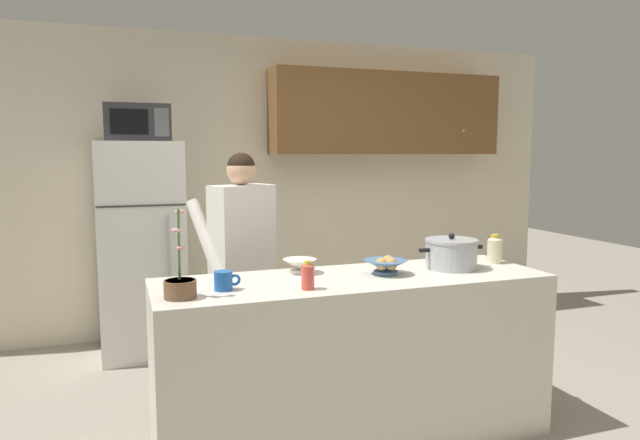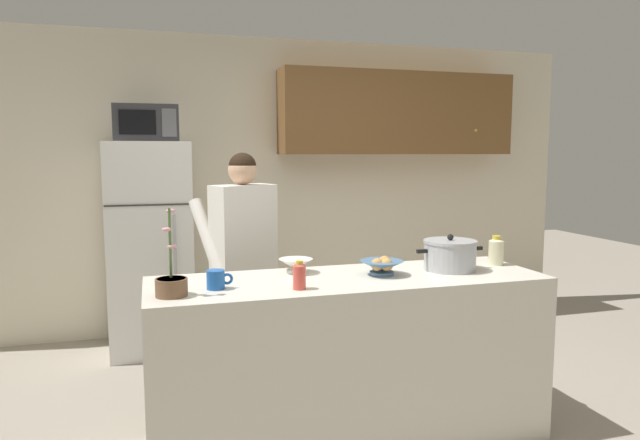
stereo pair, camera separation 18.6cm
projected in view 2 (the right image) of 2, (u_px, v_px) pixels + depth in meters
name	position (u px, v px, depth m)	size (l,w,h in m)	color
ground_plane	(348.00, 438.00, 3.21)	(14.00, 14.00, 0.00)	#9E9384
back_wall_unit	(296.00, 168.00, 5.25)	(6.00, 0.48, 2.60)	beige
kitchen_island	(348.00, 359.00, 3.15)	(2.14, 0.68, 0.92)	silver
refrigerator	(150.00, 247.00, 4.58)	(0.64, 0.68, 1.67)	white
microwave	(146.00, 124.00, 4.44)	(0.48, 0.37, 0.28)	#2D2D30
person_near_pot	(243.00, 246.00, 3.72)	(0.59, 0.55, 1.59)	black
cooking_pot	(450.00, 255.00, 3.28)	(0.41, 0.30, 0.21)	#ADAFB5
coffee_mug	(216.00, 280.00, 2.83)	(0.13, 0.09, 0.10)	#1E59B2
bread_bowl	(382.00, 266.00, 3.15)	(0.24, 0.24, 0.10)	#4C7299
empty_bowl	(296.00, 265.00, 3.21)	(0.19, 0.19, 0.08)	white
bottle_near_edge	(299.00, 275.00, 2.82)	(0.06, 0.06, 0.14)	#D84C3F
bottle_mid_counter	(496.00, 251.00, 3.43)	(0.09, 0.09, 0.18)	beige
potted_orchid	(171.00, 284.00, 2.69)	(0.15, 0.15, 0.42)	brown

